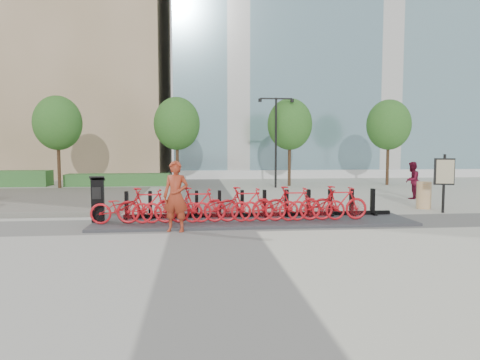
{
  "coord_description": "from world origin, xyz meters",
  "views": [
    {
      "loc": [
        -0.46,
        -12.57,
        2.32
      ],
      "look_at": [
        1.0,
        1.5,
        1.2
      ],
      "focal_mm": 32.0,
      "sensor_mm": 36.0,
      "label": 1
    }
  ],
  "objects": [
    {
      "name": "bike_9",
      "position": [
        3.88,
        -0.05,
        0.6
      ],
      "size": [
        1.73,
        0.49,
        1.04
      ],
      "primitive_type": "imported",
      "rotation": [
        0.0,
        0.0,
        1.57
      ],
      "color": "red",
      "rests_on": "dock_pad"
    },
    {
      "name": "bike_7",
      "position": [
        2.44,
        -0.05,
        0.6
      ],
      "size": [
        1.73,
        0.49,
        1.04
      ],
      "primitive_type": "imported",
      "rotation": [
        0.0,
        0.0,
        1.57
      ],
      "color": "red",
      "rests_on": "dock_pad"
    },
    {
      "name": "ground",
      "position": [
        0.0,
        0.0,
        0.0
      ],
      "size": [
        120.0,
        120.0,
        0.0
      ],
      "primitive_type": "plane",
      "color": "beige"
    },
    {
      "name": "kiosk",
      "position": [
        -3.36,
        0.38,
        0.74
      ],
      "size": [
        0.45,
        0.39,
        1.37
      ],
      "rotation": [
        0.0,
        0.0,
        0.1
      ],
      "color": "black",
      "rests_on": "dock_pad"
    },
    {
      "name": "bike_8",
      "position": [
        3.16,
        -0.05,
        0.55
      ],
      "size": [
        1.79,
        0.62,
        0.94
      ],
      "primitive_type": "imported",
      "rotation": [
        0.0,
        0.0,
        1.57
      ],
      "color": "red",
      "rests_on": "dock_pad"
    },
    {
      "name": "glass_building",
      "position": [
        14.0,
        26.0,
        12.0
      ],
      "size": [
        32.0,
        16.0,
        24.0
      ],
      "primitive_type": "cube",
      "color": "slate",
      "rests_on": "ground"
    },
    {
      "name": "tree_0",
      "position": [
        -8.0,
        12.0,
        3.59
      ],
      "size": [
        2.6,
        2.6,
        5.1
      ],
      "color": "black",
      "rests_on": "ground"
    },
    {
      "name": "pedestrian",
      "position": [
        9.04,
        5.35,
        0.82
      ],
      "size": [
        1.01,
        0.99,
        1.64
      ],
      "primitive_type": "imported",
      "rotation": [
        0.0,
        0.0,
        3.84
      ],
      "color": "#540B1F",
      "rests_on": "ground"
    },
    {
      "name": "bike_5",
      "position": [
        1.0,
        -0.05,
        0.6
      ],
      "size": [
        1.73,
        0.49,
        1.04
      ],
      "primitive_type": "imported",
      "rotation": [
        0.0,
        0.0,
        1.57
      ],
      "color": "red",
      "rests_on": "dock_pad"
    },
    {
      "name": "tree_3",
      "position": [
        11.0,
        12.0,
        3.59
      ],
      "size": [
        2.6,
        2.6,
        5.1
      ],
      "color": "black",
      "rests_on": "ground"
    },
    {
      "name": "bike_4",
      "position": [
        0.28,
        -0.05,
        0.55
      ],
      "size": [
        1.79,
        0.62,
        0.94
      ],
      "primitive_type": "imported",
      "rotation": [
        0.0,
        0.0,
        1.57
      ],
      "color": "red",
      "rests_on": "dock_pad"
    },
    {
      "name": "dock_rail_posts",
      "position": [
        1.36,
        0.77,
        0.51
      ],
      "size": [
        8.02,
        0.5,
        0.85
      ],
      "primitive_type": null,
      "color": "black",
      "rests_on": "dock_pad"
    },
    {
      "name": "bike_2",
      "position": [
        -1.16,
        -0.05,
        0.55
      ],
      "size": [
        1.79,
        0.62,
        0.94
      ],
      "primitive_type": "imported",
      "rotation": [
        0.0,
        0.0,
        1.57
      ],
      "color": "red",
      "rests_on": "dock_pad"
    },
    {
      "name": "tree_1",
      "position": [
        -1.5,
        12.0,
        3.59
      ],
      "size": [
        2.6,
        2.6,
        5.1
      ],
      "color": "black",
      "rests_on": "ground"
    },
    {
      "name": "construction_barrel",
      "position": [
        8.0,
        2.47,
        0.5
      ],
      "size": [
        0.65,
        0.65,
        1.0
      ],
      "primitive_type": "cylinder",
      "rotation": [
        0.0,
        0.0,
        0.3
      ],
      "color": "orange",
      "rests_on": "ground"
    },
    {
      "name": "hedge_b",
      "position": [
        -5.0,
        13.2,
        0.35
      ],
      "size": [
        6.0,
        1.2,
        0.7
      ],
      "primitive_type": "cube",
      "color": "#337433",
      "rests_on": "ground"
    },
    {
      "name": "map_sign",
      "position": [
        8.13,
        1.41,
        1.35
      ],
      "size": [
        0.67,
        0.28,
        2.05
      ],
      "rotation": [
        0.0,
        0.0,
        -0.27
      ],
      "color": "black",
      "rests_on": "ground"
    },
    {
      "name": "dock_pad",
      "position": [
        1.3,
        0.3,
        0.04
      ],
      "size": [
        9.6,
        2.4,
        0.08
      ],
      "primitive_type": "cube",
      "color": "#39393E",
      "rests_on": "ground"
    },
    {
      "name": "streetlamp",
      "position": [
        4.0,
        11.0,
        3.13
      ],
      "size": [
        2.0,
        0.2,
        5.0
      ],
      "color": "black",
      "rests_on": "ground"
    },
    {
      "name": "tree_2",
      "position": [
        5.0,
        12.0,
        3.59
      ],
      "size": [
        2.6,
        2.6,
        5.1
      ],
      "color": "black",
      "rests_on": "ground"
    },
    {
      "name": "bike_3",
      "position": [
        -0.44,
        -0.05,
        0.6
      ],
      "size": [
        1.73,
        0.49,
        1.04
      ],
      "primitive_type": "imported",
      "rotation": [
        0.0,
        0.0,
        1.57
      ],
      "color": "red",
      "rests_on": "dock_pad"
    },
    {
      "name": "bike_6",
      "position": [
        1.72,
        -0.05,
        0.55
      ],
      "size": [
        1.79,
        0.62,
        0.94
      ],
      "primitive_type": "imported",
      "rotation": [
        0.0,
        0.0,
        1.57
      ],
      "color": "red",
      "rests_on": "dock_pad"
    },
    {
      "name": "bike_1",
      "position": [
        -1.88,
        -0.05,
        0.6
      ],
      "size": [
        1.73,
        0.49,
        1.04
      ],
      "primitive_type": "imported",
      "rotation": [
        0.0,
        0.0,
        1.57
      ],
      "color": "red",
      "rests_on": "dock_pad"
    },
    {
      "name": "worker_red",
      "position": [
        -1.0,
        -0.94,
        0.97
      ],
      "size": [
        0.81,
        0.64,
        1.93
      ],
      "primitive_type": "imported",
      "rotation": [
        0.0,
        0.0,
        -0.29
      ],
      "color": "#9A321B",
      "rests_on": "ground"
    },
    {
      "name": "bike_0",
      "position": [
        -2.6,
        -0.05,
        0.55
      ],
      "size": [
        1.79,
        0.62,
        0.94
      ],
      "primitive_type": "imported",
      "rotation": [
        0.0,
        0.0,
        1.57
      ],
      "color": "red",
      "rests_on": "dock_pad"
    }
  ]
}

